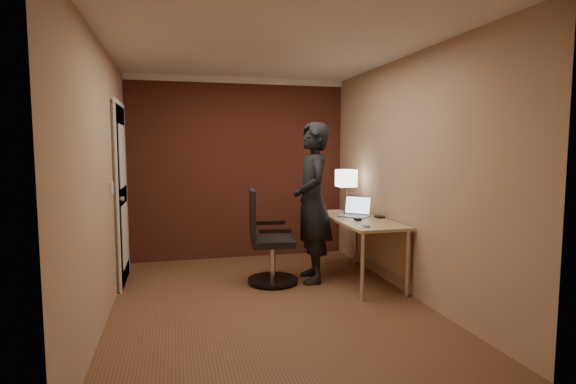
% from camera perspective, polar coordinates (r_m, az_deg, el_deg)
% --- Properties ---
extents(room, '(4.00, 4.00, 4.00)m').
position_cam_1_polar(room, '(5.86, -8.33, 3.87)').
color(room, brown).
rests_on(room, ground).
extents(desk, '(0.60, 1.50, 0.73)m').
position_cam_1_polar(desk, '(5.32, 9.67, -4.63)').
color(desk, tan).
rests_on(desk, ground).
extents(desk_lamp, '(0.22, 0.22, 0.54)m').
position_cam_1_polar(desk_lamp, '(5.79, 7.39, 1.67)').
color(desk_lamp, silver).
rests_on(desk_lamp, desk).
extents(laptop, '(0.42, 0.41, 0.23)m').
position_cam_1_polar(laptop, '(5.42, 8.58, -2.36)').
color(laptop, silver).
rests_on(laptop, desk).
extents(mouse, '(0.07, 0.10, 0.03)m').
position_cam_1_polar(mouse, '(5.11, 8.83, -3.41)').
color(mouse, black).
rests_on(mouse, desk).
extents(phone, '(0.09, 0.13, 0.01)m').
position_cam_1_polar(phone, '(4.73, 9.94, -4.29)').
color(phone, black).
rests_on(phone, desk).
extents(wallet, '(0.09, 0.11, 0.02)m').
position_cam_1_polar(wallet, '(5.33, 11.55, -3.12)').
color(wallet, black).
rests_on(wallet, desk).
extents(office_chair, '(0.57, 0.62, 1.05)m').
position_cam_1_polar(office_chair, '(5.11, -2.71, -6.53)').
color(office_chair, black).
rests_on(office_chair, ground).
extents(person, '(0.51, 0.71, 1.83)m').
position_cam_1_polar(person, '(5.17, 3.12, -1.33)').
color(person, black).
rests_on(person, ground).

